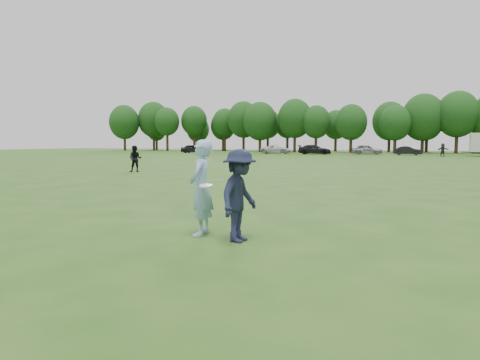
{
  "coord_description": "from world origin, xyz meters",
  "views": [
    {
      "loc": [
        4.21,
        -7.75,
        1.94
      ],
      "look_at": [
        0.37,
        0.87,
        1.1
      ],
      "focal_mm": 32.0,
      "sensor_mm": 36.0,
      "label": 1
    }
  ],
  "objects": [
    {
      "name": "treeline",
      "position": [
        2.81,
        76.9,
        6.26
      ],
      "size": [
        130.35,
        18.39,
        11.74
      ],
      "color": "#332114",
      "rests_on": "ground"
    },
    {
      "name": "ground",
      "position": [
        0.0,
        0.0,
        0.0
      ],
      "size": [
        200.0,
        200.0,
        0.0
      ],
      "primitive_type": "plane",
      "color": "#224914",
      "rests_on": "ground"
    },
    {
      "name": "car_f",
      "position": [
        1.09,
        61.21,
        0.66
      ],
      "size": [
        4.1,
        1.62,
        1.33
      ],
      "primitive_type": "imported",
      "rotation": [
        0.0,
        0.0,
        1.62
      ],
      "color": "black",
      "rests_on": "ground"
    },
    {
      "name": "disc_in_play",
      "position": [
        0.11,
        -0.23,
        1.06
      ],
      "size": [
        0.32,
        0.32,
        0.08
      ],
      "color": "white",
      "rests_on": "ground"
    },
    {
      "name": "player_far_a",
      "position": [
        -13.23,
        14.74,
        0.86
      ],
      "size": [
        1.04,
        0.95,
        1.72
      ],
      "primitive_type": "imported",
      "rotation": [
        0.0,
        0.0,
        0.44
      ],
      "color": "black",
      "rests_on": "ground"
    },
    {
      "name": "car_a",
      "position": [
        -34.9,
        59.33,
        0.76
      ],
      "size": [
        4.58,
        2.15,
        1.51
      ],
      "primitive_type": "imported",
      "rotation": [
        0.0,
        0.0,
        1.65
      ],
      "color": "black",
      "rests_on": "ground"
    },
    {
      "name": "car_c",
      "position": [
        -19.58,
        60.59,
        0.71
      ],
      "size": [
        5.4,
        3.0,
        1.43
      ],
      "primitive_type": "imported",
      "rotation": [
        0.0,
        0.0,
        1.7
      ],
      "color": "silver",
      "rests_on": "ground"
    },
    {
      "name": "car_e",
      "position": [
        -4.86,
        61.31,
        0.79
      ],
      "size": [
        4.81,
        2.34,
        1.58
      ],
      "primitive_type": "imported",
      "rotation": [
        0.0,
        0.0,
        1.67
      ],
      "color": "gray",
      "rests_on": "ground"
    },
    {
      "name": "player_far_d",
      "position": [
        5.72,
        55.91,
        0.9
      ],
      "size": [
        1.7,
        1.33,
        1.8
      ],
      "primitive_type": "imported",
      "rotation": [
        0.0,
        0.0,
        0.55
      ],
      "color": "#262626",
      "rests_on": "ground"
    },
    {
      "name": "thrower",
      "position": [
        -0.12,
        -0.02,
        0.99
      ],
      "size": [
        0.61,
        0.81,
        1.99
      ],
      "primitive_type": "imported",
      "rotation": [
        0.0,
        0.0,
        -1.37
      ],
      "color": "#94BDE5",
      "rests_on": "ground"
    },
    {
      "name": "car_d",
      "position": [
        -12.73,
        59.54,
        0.76
      ],
      "size": [
        5.44,
        2.71,
        1.52
      ],
      "primitive_type": "imported",
      "rotation": [
        0.0,
        0.0,
        1.68
      ],
      "color": "black",
      "rests_on": "ground"
    },
    {
      "name": "defender",
      "position": [
        0.85,
        -0.24,
        0.9
      ],
      "size": [
        0.73,
        1.2,
        1.8
      ],
      "primitive_type": "imported",
      "rotation": [
        0.0,
        0.0,
        1.52
      ],
      "color": "#191E38",
      "rests_on": "ground"
    }
  ]
}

